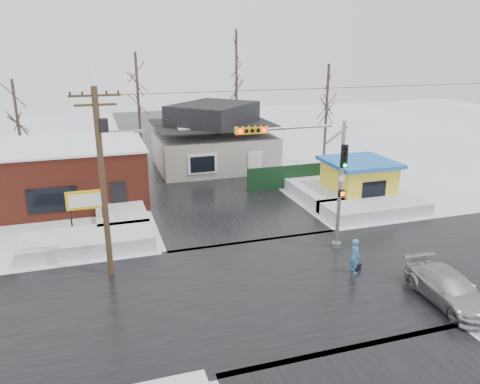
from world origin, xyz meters
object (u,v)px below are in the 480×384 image
object	(u,v)px
marquee_sign	(86,201)
traffic_signal	(315,170)
pedestrian	(355,256)
car	(449,288)
utility_pole	(104,173)
kiosk	(358,180)

from	to	relation	value
marquee_sign	traffic_signal	bearing A→B (deg)	-29.72
traffic_signal	pedestrian	distance (m)	4.75
marquee_sign	car	distance (m)	19.77
utility_pole	traffic_signal	bearing A→B (deg)	-2.95
marquee_sign	kiosk	size ratio (longest dim) A/B	0.55
pedestrian	car	world-z (taller)	pedestrian
traffic_signal	pedestrian	world-z (taller)	traffic_signal
kiosk	pedestrian	distance (m)	11.69
car	utility_pole	bearing A→B (deg)	155.74
utility_pole	marquee_sign	bearing A→B (deg)	100.13
kiosk	car	world-z (taller)	kiosk
utility_pole	car	bearing A→B (deg)	-27.25
marquee_sign	pedestrian	xyz separation A→B (m)	(12.35, -9.43, -1.03)
traffic_signal	kiosk	bearing A→B (deg)	44.84
traffic_signal	kiosk	size ratio (longest dim) A/B	1.52
utility_pole	marquee_sign	distance (m)	6.87
traffic_signal	car	bearing A→B (deg)	-62.78
kiosk	utility_pole	bearing A→B (deg)	-159.56
traffic_signal	car	xyz separation A→B (m)	(3.36, -6.53, -3.86)
utility_pole	kiosk	xyz separation A→B (m)	(17.43, 6.49, -3.65)
traffic_signal	kiosk	xyz separation A→B (m)	(7.07, 7.03, -3.08)
marquee_sign	car	size ratio (longest dim) A/B	0.55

